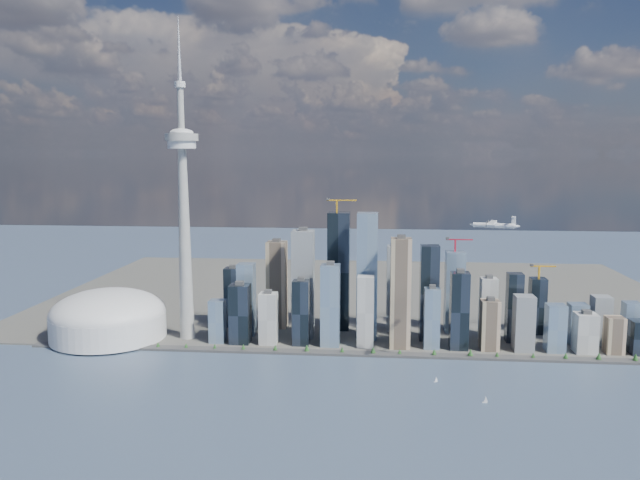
# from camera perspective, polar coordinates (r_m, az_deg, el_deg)

# --- Properties ---
(ground) EXTENTS (4000.00, 4000.00, 0.00)m
(ground) POSITION_cam_1_polar(r_m,az_deg,el_deg) (807.55, 2.55, -16.00)
(ground) COLOR #374761
(ground) RESTS_ON ground
(seawall) EXTENTS (1100.00, 22.00, 4.00)m
(seawall) POSITION_cam_1_polar(r_m,az_deg,el_deg) (1040.34, 3.22, -10.34)
(seawall) COLOR #383838
(seawall) RESTS_ON ground
(land) EXTENTS (1400.00, 900.00, 3.00)m
(land) POSITION_cam_1_polar(r_m,az_deg,el_deg) (1474.54, 3.85, -4.90)
(land) COLOR #4C4C47
(land) RESTS_ON ground
(shoreline_trees) EXTENTS (960.53, 7.20, 8.80)m
(shoreline_trees) POSITION_cam_1_polar(r_m,az_deg,el_deg) (1038.25, 3.22, -9.98)
(shoreline_trees) COLOR #3F2D1E
(shoreline_trees) RESTS_ON seawall
(skyscraper_cluster) EXTENTS (736.00, 142.00, 244.39)m
(skyscraper_cluster) POSITION_cam_1_polar(r_m,az_deg,el_deg) (1103.94, 6.52, -5.34)
(skyscraper_cluster) COLOR black
(skyscraper_cluster) RESTS_ON land
(needle_tower) EXTENTS (56.00, 56.00, 550.50)m
(needle_tower) POSITION_cam_1_polar(r_m,az_deg,el_deg) (1103.33, -12.36, 2.95)
(needle_tower) COLOR gray
(needle_tower) RESTS_ON land
(dome_stadium) EXTENTS (200.00, 200.00, 86.00)m
(dome_stadium) POSITION_cam_1_polar(r_m,az_deg,el_deg) (1176.21, -18.78, -6.70)
(dome_stadium) COLOR silver
(dome_stadium) RESTS_ON land
(airplane) EXTENTS (67.88, 60.56, 16.80)m
(airplane) POSITION_cam_1_polar(r_m,az_deg,el_deg) (912.09, 15.67, 1.35)
(airplane) COLOR white
(airplane) RESTS_ON ground
(sailboat_west) EXTENTS (7.46, 2.23, 10.36)m
(sailboat_west) POSITION_cam_1_polar(r_m,az_deg,el_deg) (879.17, 14.89, -13.99)
(sailboat_west) COLOR white
(sailboat_west) RESTS_ON ground
(sailboat_east) EXTENTS (6.01, 3.60, 8.55)m
(sailboat_east) POSITION_cam_1_polar(r_m,az_deg,el_deg) (937.69, 10.56, -12.49)
(sailboat_east) COLOR white
(sailboat_east) RESTS_ON ground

